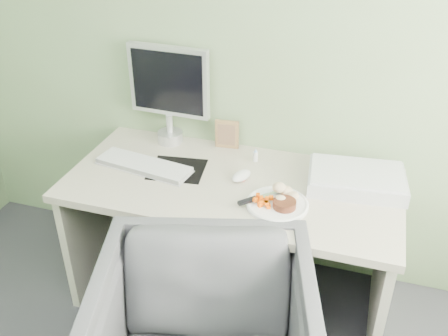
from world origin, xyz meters
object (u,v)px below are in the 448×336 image
(desk, at_px, (231,213))
(scanner, at_px, (356,180))
(plate, at_px, (277,204))
(monitor, at_px, (169,89))

(desk, height_order, scanner, scanner)
(plate, bearing_deg, scanner, 39.97)
(scanner, bearing_deg, monitor, 163.94)
(scanner, height_order, monitor, monitor)
(scanner, relative_size, monitor, 0.84)
(scanner, bearing_deg, desk, -172.49)
(plate, relative_size, scanner, 0.62)
(plate, height_order, monitor, monitor)
(plate, xyz_separation_m, scanner, (0.32, 0.27, 0.03))
(monitor, bearing_deg, desk, -33.25)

